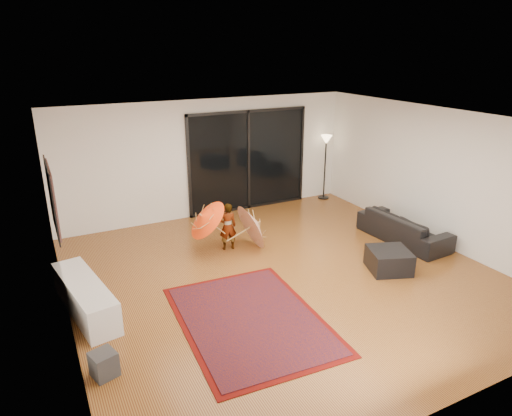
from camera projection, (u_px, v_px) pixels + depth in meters
floor at (284, 275)px, 8.01m from camera, size 7.00×7.00×0.00m
ceiling at (287, 121)px, 7.10m from camera, size 7.00×7.00×0.00m
wall_back at (209, 159)px, 10.49m from camera, size 7.00×0.00×7.00m
wall_front at (461, 303)px, 4.61m from camera, size 7.00×0.00×7.00m
wall_left at (58, 242)px, 6.06m from camera, size 0.00×7.00×7.00m
wall_right at (438, 177)px, 9.04m from camera, size 0.00×7.00×7.00m
sliding_door at (248, 161)px, 10.94m from camera, size 3.06×0.07×2.40m
painting at (52, 199)px, 6.81m from camera, size 0.04×1.28×1.08m
media_console at (85, 297)px, 6.83m from camera, size 0.76×1.88×0.51m
speaker at (104, 364)px, 5.53m from camera, size 0.35×0.35×0.32m
persian_rug at (250, 319)px, 6.70m from camera, size 2.13×2.86×0.02m
sofa at (404, 228)px, 9.34m from camera, size 0.87×2.00×0.57m
ottoman at (389, 260)px, 8.13m from camera, size 0.88×0.88×0.39m
floor_lamp at (326, 149)px, 11.61m from camera, size 0.29×0.29×1.67m
child at (228, 226)px, 8.89m from camera, size 0.38×0.28×0.95m
parasol_orange at (201, 220)px, 8.53m from camera, size 0.72×0.85×0.88m
parasol_white at (258, 223)px, 9.01m from camera, size 0.52×0.94×0.95m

